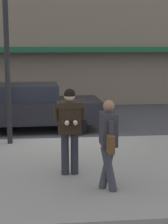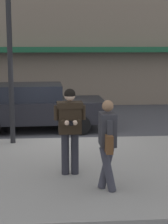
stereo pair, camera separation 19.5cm
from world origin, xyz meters
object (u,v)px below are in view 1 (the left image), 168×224
Objects in this scene: parked_sedan_mid at (31,107)px; man_texting_on_phone at (70,122)px; street_lamp_post at (6,32)px; pedestrian_with_bag at (109,140)px.

man_texting_on_phone reaches higher than parked_sedan_mid.
parked_sedan_mid is at bearing 77.01° from street_lamp_post.
parked_sedan_mid is 3.23m from street_lamp_post.
man_texting_on_phone is 0.37× the size of street_lamp_post.
man_texting_on_phone is 3.59m from street_lamp_post.
street_lamp_post reaches higher than parked_sedan_mid.
man_texting_on_phone is (0.97, -4.84, 0.46)m from parked_sedan_mid.
parked_sedan_mid is 0.93× the size of street_lamp_post.
pedestrian_with_bag is at bearing -74.32° from parked_sedan_mid.
man_texting_on_phone is at bearing 124.77° from pedestrian_with_bag.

